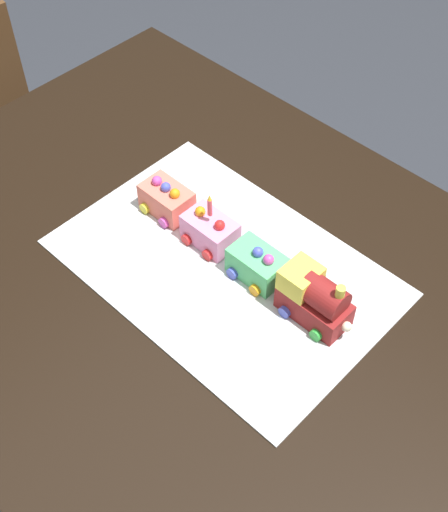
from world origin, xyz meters
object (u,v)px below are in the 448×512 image
Objects in this scene: cake_locomotive at (314,298)px; birthday_candle at (210,205)px; cake_car_hopper_bubblegum at (210,231)px; cake_car_caboose_coral at (167,199)px; dining_table at (209,315)px; cake_car_flatbed_mint_green at (257,264)px.

cake_locomotive is 2.82× the size of birthday_candle.
cake_car_caboose_coral is (0.12, 0.00, 0.00)m from cake_car_hopper_bubblegum.
dining_table is 14.00× the size of cake_car_flatbed_mint_green.
cake_car_hopper_bubblegum is at bearing 0.00° from cake_car_flatbed_mint_green.
cake_locomotive reaches higher than cake_car_flatbed_mint_green.
cake_car_caboose_coral is at bearing 0.00° from cake_car_flatbed_mint_green.
cake_car_flatbed_mint_green and cake_car_hopper_bubblegum have the same top height.
cake_locomotive is 0.25m from birthday_candle.
dining_table is at bearing 131.80° from cake_car_hopper_bubblegum.
dining_table is 0.17m from cake_car_hopper_bubblegum.
cake_car_caboose_coral is (0.24, 0.00, 0.00)m from cake_car_flatbed_mint_green.
cake_locomotive reaches higher than dining_table.
cake_car_caboose_coral reaches higher than dining_table.
birthday_candle is at bearing 0.00° from cake_car_flatbed_mint_green.
cake_car_hopper_bubblegum and cake_car_caboose_coral have the same top height.
cake_car_caboose_coral is 0.14m from birthday_candle.
dining_table is 10.00× the size of cake_locomotive.
birthday_candle reaches higher than dining_table.
cake_locomotive is at bearing 180.00° from cake_car_caboose_coral.
dining_table is at bearing 20.98° from cake_locomotive.
dining_table is 0.25m from cake_locomotive.
cake_locomotive is 0.13m from cake_car_flatbed_mint_green.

